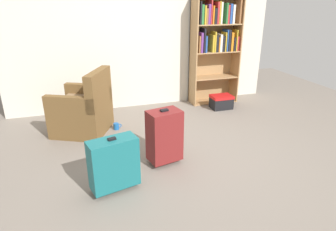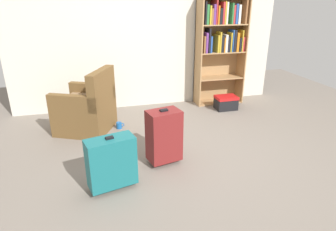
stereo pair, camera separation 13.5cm
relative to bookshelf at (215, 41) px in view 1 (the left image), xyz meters
The scene contains 8 objects.
ground_plane 2.55m from the bookshelf, 122.22° to the right, with size 8.04×8.04×0.00m, color slate.
back_wall 1.26m from the bookshelf, 169.55° to the left, with size 4.59×0.10×2.60m, color beige.
bookshelf is the anchor object (origin of this frame).
armchair 2.54m from the bookshelf, 163.82° to the right, with size 0.94×0.94×0.90m.
mug 2.29m from the bookshelf, 158.47° to the right, with size 0.12×0.08×0.10m.
storage_box 1.06m from the bookshelf, 90.74° to the right, with size 0.36×0.27×0.23m.
suitcase_dark_red 2.50m from the bookshelf, 128.52° to the right, with size 0.41×0.32×0.67m.
suitcase_teal 3.16m from the bookshelf, 133.47° to the right, with size 0.51×0.32×0.58m.
Camera 1 is at (-1.12, -2.82, 1.81)m, focal length 31.63 mm.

